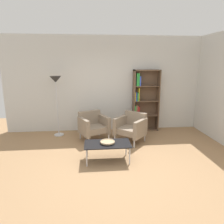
# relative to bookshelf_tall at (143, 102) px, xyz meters

# --- Properties ---
(ground_plane) EXTENTS (8.32, 8.32, 0.00)m
(ground_plane) POSITION_rel_bookshelf_tall_xyz_m (-1.01, -2.25, -0.92)
(ground_plane) COLOR #9E7751
(plaster_back_panel) EXTENTS (6.40, 0.12, 2.90)m
(plaster_back_panel) POSITION_rel_bookshelf_tall_xyz_m (-1.01, 0.21, 0.53)
(plaster_back_panel) COLOR silver
(plaster_back_panel) RESTS_ON ground_plane
(bookshelf_tall) EXTENTS (0.80, 0.30, 1.90)m
(bookshelf_tall) POSITION_rel_bookshelf_tall_xyz_m (0.00, 0.00, 0.00)
(bookshelf_tall) COLOR brown
(bookshelf_tall) RESTS_ON ground_plane
(coffee_table_low) EXTENTS (1.00, 0.56, 0.40)m
(coffee_table_low) POSITION_rel_bookshelf_tall_xyz_m (-1.27, -2.02, -0.55)
(coffee_table_low) COLOR black
(coffee_table_low) RESTS_ON ground_plane
(decorative_bowl) EXTENTS (0.32, 0.32, 0.05)m
(decorative_bowl) POSITION_rel_bookshelf_tall_xyz_m (-1.27, -2.02, -0.49)
(decorative_bowl) COLOR tan
(decorative_bowl) RESTS_ON coffee_table_low
(armchair_spare_guest) EXTENTS (0.91, 0.89, 0.78)m
(armchair_spare_guest) POSITION_rel_bookshelf_tall_xyz_m (-1.58, -0.70, -0.51)
(armchair_spare_guest) COLOR gray
(armchair_spare_guest) RESTS_ON ground_plane
(armchair_corner_red) EXTENTS (0.95, 0.94, 0.78)m
(armchair_corner_red) POSITION_rel_bookshelf_tall_xyz_m (-0.54, -0.93, -0.51)
(armchair_corner_red) COLOR gray
(armchair_corner_red) RESTS_ON ground_plane
(floor_lamp_torchiere) EXTENTS (0.32, 0.32, 1.74)m
(floor_lamp_torchiere) POSITION_rel_bookshelf_tall_xyz_m (-2.59, -0.25, 0.53)
(floor_lamp_torchiere) COLOR silver
(floor_lamp_torchiere) RESTS_ON ground_plane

